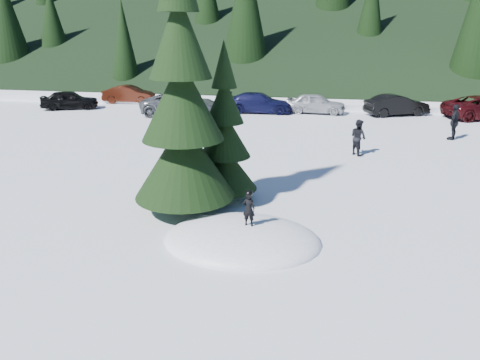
% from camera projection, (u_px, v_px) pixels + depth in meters
% --- Properties ---
extents(ground, '(200.00, 200.00, 0.00)m').
position_uv_depth(ground, '(242.00, 241.00, 13.18)').
color(ground, white).
rests_on(ground, ground).
extents(snow_mound, '(4.48, 3.52, 0.96)m').
position_uv_depth(snow_mound, '(242.00, 241.00, 13.18)').
color(snow_mound, white).
rests_on(snow_mound, ground).
extents(spruce_tall, '(3.20, 3.20, 8.60)m').
position_uv_depth(spruce_tall, '(182.00, 110.00, 14.21)').
color(spruce_tall, black).
rests_on(spruce_tall, ground).
extents(spruce_short, '(2.20, 2.20, 5.37)m').
position_uv_depth(spruce_short, '(225.00, 140.00, 15.72)').
color(spruce_short, black).
rests_on(spruce_short, ground).
extents(child_skier, '(0.38, 0.27, 0.96)m').
position_uv_depth(child_skier, '(249.00, 209.00, 12.88)').
color(child_skier, black).
rests_on(child_skier, snow_mound).
extents(adult_0, '(1.00, 1.03, 1.67)m').
position_uv_depth(adult_0, '(358.00, 137.00, 21.70)').
color(adult_0, black).
rests_on(adult_0, ground).
extents(adult_1, '(0.91, 1.18, 1.87)m').
position_uv_depth(adult_1, '(454.00, 122.00, 24.57)').
color(adult_1, black).
rests_on(adult_1, ground).
extents(car_0, '(4.27, 2.90, 1.35)m').
position_uv_depth(car_0, '(70.00, 100.00, 33.69)').
color(car_0, black).
rests_on(car_0, ground).
extents(car_1, '(4.15, 1.59, 1.35)m').
position_uv_depth(car_1, '(130.00, 94.00, 36.28)').
color(car_1, '#331209').
rests_on(car_1, ground).
extents(car_2, '(5.62, 3.13, 1.49)m').
position_uv_depth(car_2, '(181.00, 104.00, 31.28)').
color(car_2, '#55595D').
rests_on(car_2, ground).
extents(car_3, '(4.77, 2.07, 1.37)m').
position_uv_depth(car_3, '(259.00, 103.00, 32.34)').
color(car_3, '#0E0F33').
rests_on(car_3, ground).
extents(car_4, '(4.12, 1.91, 1.37)m').
position_uv_depth(car_4, '(316.00, 103.00, 32.06)').
color(car_4, '#9EA1A7').
rests_on(car_4, ground).
extents(car_5, '(4.46, 3.02, 1.39)m').
position_uv_depth(car_5, '(397.00, 105.00, 31.30)').
color(car_5, black).
rests_on(car_5, ground).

